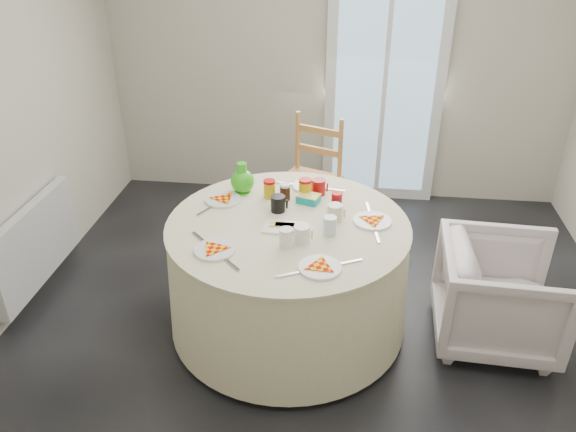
# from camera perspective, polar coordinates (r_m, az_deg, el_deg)

# --- Properties ---
(floor) EXTENTS (4.00, 4.00, 0.00)m
(floor) POSITION_cam_1_polar(r_m,az_deg,el_deg) (3.70, 3.02, -11.37)
(floor) COLOR black
(floor) RESTS_ON ground
(wall_back) EXTENTS (4.00, 0.02, 2.60)m
(wall_back) POSITION_cam_1_polar(r_m,az_deg,el_deg) (4.93, 5.19, 16.21)
(wall_back) COLOR #BCB5A3
(wall_back) RESTS_ON floor
(glass_door) EXTENTS (1.00, 0.08, 2.10)m
(glass_door) POSITION_cam_1_polar(r_m,az_deg,el_deg) (4.95, 9.78, 12.97)
(glass_door) COLOR silver
(glass_door) RESTS_ON floor
(radiator) EXTENTS (0.07, 1.00, 0.55)m
(radiator) POSITION_cam_1_polar(r_m,az_deg,el_deg) (4.18, -24.20, -2.58)
(radiator) COLOR silver
(radiator) RESTS_ON floor
(table) EXTENTS (1.49, 1.49, 0.75)m
(table) POSITION_cam_1_polar(r_m,az_deg,el_deg) (3.51, 0.00, -6.06)
(table) COLOR beige
(table) RESTS_ON floor
(wooden_chair) EXTENTS (0.56, 0.55, 0.98)m
(wooden_chair) POSITION_cam_1_polar(r_m,az_deg,el_deg) (4.45, 2.07, 3.46)
(wooden_chair) COLOR #BB7D45
(wooden_chair) RESTS_ON floor
(armchair) EXTENTS (0.69, 0.74, 0.73)m
(armchair) POSITION_cam_1_polar(r_m,az_deg,el_deg) (3.62, 20.86, -6.76)
(armchair) COLOR beige
(armchair) RESTS_ON floor
(place_settings) EXTENTS (1.59, 1.59, 0.02)m
(place_settings) POSITION_cam_1_polar(r_m,az_deg,el_deg) (3.30, 0.00, -0.45)
(place_settings) COLOR silver
(place_settings) RESTS_ON table
(jar_cluster) EXTENTS (0.55, 0.42, 0.14)m
(jar_cluster) POSITION_cam_1_polar(r_m,az_deg,el_deg) (3.50, 1.31, 2.35)
(jar_cluster) COLOR brown
(jar_cluster) RESTS_ON table
(butter_tub) EXTENTS (0.16, 0.14, 0.06)m
(butter_tub) POSITION_cam_1_polar(r_m,az_deg,el_deg) (3.53, 2.08, 1.88)
(butter_tub) COLOR #0799A0
(butter_tub) RESTS_ON table
(green_pitcher) EXTENTS (0.17, 0.17, 0.20)m
(green_pitcher) POSITION_cam_1_polar(r_m,az_deg,el_deg) (3.63, -4.68, 4.13)
(green_pitcher) COLOR green
(green_pitcher) RESTS_ON table
(cheese_platter) EXTENTS (0.25, 0.17, 0.03)m
(cheese_platter) POSITION_cam_1_polar(r_m,az_deg,el_deg) (3.24, -0.37, -0.98)
(cheese_platter) COLOR white
(cheese_platter) RESTS_ON table
(mugs_glasses) EXTENTS (0.73, 0.73, 0.12)m
(mugs_glasses) POSITION_cam_1_polar(r_m,az_deg,el_deg) (3.29, 1.79, 0.25)
(mugs_glasses) COLOR gray
(mugs_glasses) RESTS_ON table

